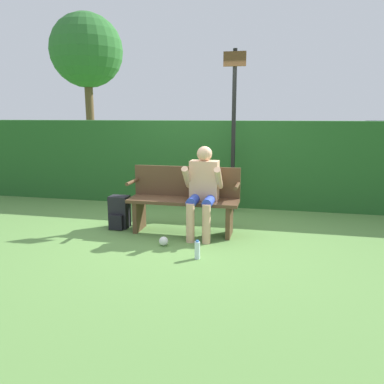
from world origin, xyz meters
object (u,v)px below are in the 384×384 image
Objects in this scene: park_bench at (184,199)px; backpack at (119,213)px; signpost at (234,124)px; water_bottle at (197,250)px; person_seated at (203,187)px; tree at (87,52)px.

park_bench is 1.02m from backpack.
signpost is at bearing 66.75° from park_bench.
signpost is (1.53, 1.29, 1.28)m from backpack.
park_bench is at bearing 111.75° from water_bottle.
person_seated is at bearing -22.06° from park_bench.
person_seated is at bearing -100.25° from signpost.
backpack is at bearing -178.56° from park_bench.
signpost is (0.54, 1.26, 1.02)m from park_bench.
person_seated is 0.28× the size of tree.
park_bench is 1.71m from signpost.
water_bottle is (0.10, -0.87, -0.59)m from person_seated.
water_bottle is at bearing -83.33° from person_seated.
tree is (-2.95, 4.96, 3.12)m from backpack.
park_bench is 1.26× the size of person_seated.
signpost is at bearing 86.24° from water_bottle.
park_bench is 0.35× the size of tree.
park_bench is 3.25× the size of backpack.
tree reaches higher than backpack.
signpost reaches higher than backpack.
signpost is 0.61× the size of tree.
backpack is 0.18× the size of signpost.
backpack is 2.11× the size of water_bottle.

